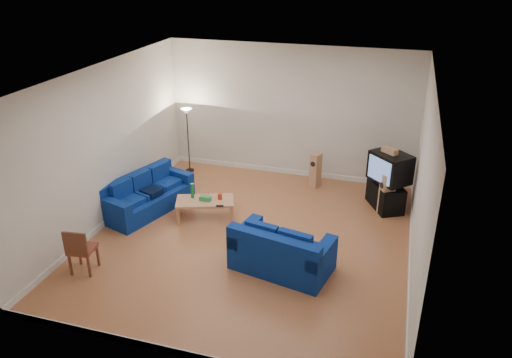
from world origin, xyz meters
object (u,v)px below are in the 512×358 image
(sofa_three_seat, at_px, (146,197))
(coffee_table, at_px, (205,202))
(tv_stand, at_px, (385,196))
(television, at_px, (390,167))
(sofa_loveseat, at_px, (281,254))

(sofa_three_seat, distance_m, coffee_table, 1.37)
(tv_stand, height_order, television, television)
(coffee_table, relative_size, television, 1.33)
(sofa_loveseat, relative_size, tv_stand, 2.00)
(coffee_table, relative_size, tv_stand, 1.41)
(sofa_three_seat, relative_size, sofa_loveseat, 1.19)
(coffee_table, bearing_deg, sofa_loveseat, -34.69)
(tv_stand, relative_size, television, 0.94)
(sofa_loveseat, bearing_deg, tv_stand, 73.31)
(sofa_three_seat, bearing_deg, sofa_loveseat, 85.55)
(sofa_loveseat, distance_m, coffee_table, 2.38)
(coffee_table, bearing_deg, tv_stand, 24.04)
(sofa_three_seat, relative_size, coffee_table, 1.69)
(sofa_loveseat, distance_m, television, 3.38)
(tv_stand, bearing_deg, television, 0.15)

